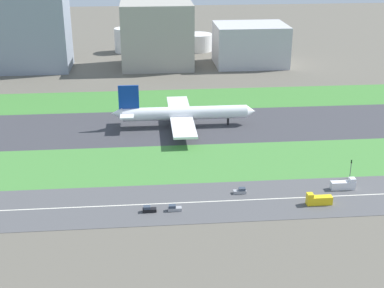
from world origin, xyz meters
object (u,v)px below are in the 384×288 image
(fuel_tank_east, at_px, (198,42))
(car_4, at_px, (240,191))
(traffic_light, at_px, (351,168))
(airliner, at_px, (181,113))
(car_1, at_px, (149,209))
(fuel_tank_centre, at_px, (158,39))
(fuel_tank_west, at_px, (126,40))
(terminal_building, at_px, (25,28))
(office_tower, at_px, (250,45))
(hangar_building, at_px, (157,35))
(truck_2, at_px, (343,185))
(car_3, at_px, (174,208))
(truck_0, at_px, (318,200))

(fuel_tank_east, bearing_deg, car_4, -92.19)
(traffic_light, bearing_deg, fuel_tank_east, 98.48)
(airliner, height_order, car_1, airliner)
(car_1, xyz_separation_m, fuel_tank_centre, (10.91, 237.00, 7.98))
(car_4, xyz_separation_m, fuel_tank_west, (-43.19, 227.00, 7.58))
(terminal_building, xyz_separation_m, office_tower, (141.75, 0.00, -12.76))
(hangar_building, xyz_separation_m, office_tower, (60.23, 0.00, -7.18))
(car_4, distance_m, fuel_tank_centre, 228.05)
(traffic_light, distance_m, fuel_tank_west, 234.79)
(truck_2, height_order, office_tower, office_tower)
(hangar_building, relative_size, fuel_tank_centre, 2.38)
(airliner, height_order, car_3, airliner)
(traffic_light, bearing_deg, car_3, -164.42)
(fuel_tank_west, distance_m, fuel_tank_east, 51.94)
(traffic_light, relative_size, fuel_tank_east, 0.35)
(car_1, distance_m, fuel_tank_east, 240.40)
(car_4, bearing_deg, terminal_building, 119.70)
(truck_0, bearing_deg, airliner, -63.38)
(truck_0, height_order, fuel_tank_east, fuel_tank_east)
(truck_0, distance_m, hangar_building, 198.38)
(car_1, height_order, traffic_light, traffic_light)
(car_3, relative_size, terminal_building, 0.08)
(terminal_building, height_order, fuel_tank_centre, terminal_building)
(fuel_tank_centre, distance_m, fuel_tank_east, 29.17)
(fuel_tank_west, height_order, fuel_tank_east, fuel_tank_west)
(truck_0, xyz_separation_m, car_1, (-55.26, 0.00, -0.75))
(airliner, xyz_separation_m, car_4, (15.08, -68.00, -5.31))
(car_3, relative_size, traffic_light, 0.61)
(truck_0, distance_m, fuel_tank_centre, 241.22)
(car_1, xyz_separation_m, fuel_tank_east, (39.94, 237.00, 5.12))
(car_4, xyz_separation_m, traffic_light, (41.33, 7.99, 3.37))
(fuel_tank_centre, xyz_separation_m, fuel_tank_east, (29.03, 0.00, -2.87))
(car_3, bearing_deg, car_1, 0.00)
(truck_2, bearing_deg, car_3, -170.42)
(hangar_building, xyz_separation_m, fuel_tank_east, (30.98, 45.00, -14.20))
(terminal_building, bearing_deg, car_1, -69.29)
(traffic_light, relative_size, fuel_tank_centre, 0.38)
(terminal_building, bearing_deg, car_4, -60.30)
(airliner, bearing_deg, fuel_tank_centre, 91.89)
(office_tower, bearing_deg, hangar_building, 180.00)
(traffic_light, xyz_separation_m, terminal_building, (-145.15, 174.01, 21.53))
(traffic_light, height_order, fuel_tank_centre, fuel_tank_centre)
(truck_2, distance_m, traffic_light, 9.93)
(terminal_building, bearing_deg, fuel_tank_centre, 28.33)
(fuel_tank_centre, bearing_deg, traffic_light, -74.27)
(hangar_building, relative_size, fuel_tank_east, 2.18)
(truck_2, distance_m, fuel_tank_east, 228.68)
(car_3, distance_m, hangar_building, 192.97)
(car_4, bearing_deg, car_1, -162.25)
(airliner, height_order, fuel_tank_east, airliner)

